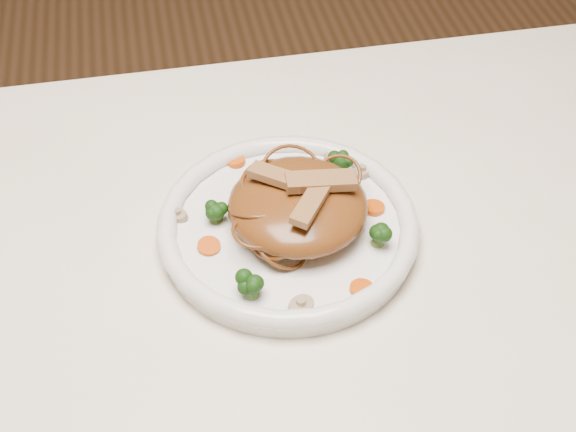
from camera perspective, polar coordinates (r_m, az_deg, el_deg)
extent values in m
cube|color=white|center=(0.76, -5.32, -7.79)|extent=(1.20, 0.80, 0.04)
cylinder|color=brown|center=(1.38, 16.58, -2.33)|extent=(0.06, 0.06, 0.71)
cylinder|color=white|center=(0.80, 0.00, -1.11)|extent=(0.28, 0.28, 0.02)
ellipsoid|color=brown|center=(0.78, 0.72, 0.78)|extent=(0.16, 0.16, 0.05)
cube|color=#9C7949|center=(0.76, 2.38, 2.53)|extent=(0.07, 0.02, 0.01)
cube|color=#9C7949|center=(0.77, -0.77, 2.85)|extent=(0.06, 0.05, 0.01)
cube|color=#9C7949|center=(0.74, 1.61, 0.87)|extent=(0.05, 0.06, 0.01)
cylinder|color=#D65407|center=(0.84, 1.85, 2.78)|extent=(0.03, 0.03, 0.00)
cylinder|color=#D65407|center=(0.77, -5.73, -2.20)|extent=(0.03, 0.03, 0.00)
cylinder|color=#D65407|center=(0.81, 6.22, 0.62)|extent=(0.03, 0.03, 0.00)
cylinder|color=#D65407|center=(0.86, -3.77, 3.97)|extent=(0.02, 0.02, 0.00)
cylinder|color=#D65407|center=(0.74, 5.34, -5.23)|extent=(0.03, 0.03, 0.00)
cylinder|color=tan|center=(0.72, 0.93, -6.45)|extent=(0.04, 0.04, 0.01)
cylinder|color=tan|center=(0.85, 5.41, 3.23)|extent=(0.03, 0.03, 0.01)
cylinder|color=tan|center=(0.81, -7.94, 0.05)|extent=(0.03, 0.03, 0.01)
cylinder|color=tan|center=(0.87, 3.35, 4.21)|extent=(0.04, 0.04, 0.01)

